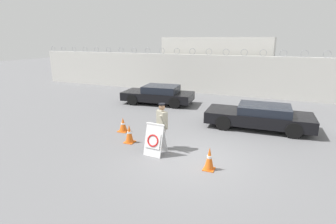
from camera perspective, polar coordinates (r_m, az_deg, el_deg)
The scene contains 10 objects.
ground_plane at distance 9.37m, azimuth 6.03°, elevation -10.03°, with size 90.00×90.00×0.00m, color slate.
perimeter_wall at distance 19.57m, azimuth 15.88°, elevation 7.50°, with size 36.00×0.30×3.35m.
building_block at distance 24.00m, azimuth 11.48°, elevation 10.69°, with size 8.62×6.41×4.16m.
barricade_sign at distance 9.45m, azimuth -2.85°, elevation -5.93°, with size 0.72×0.69×1.16m.
security_guard at distance 9.72m, azimuth -1.33°, elevation -2.61°, with size 0.58×0.61×1.78m.
traffic_cone_near at distance 8.54m, azimuth 8.99°, elevation -9.99°, with size 0.36×0.36×0.77m.
traffic_cone_mid at distance 10.65m, azimuth -8.42°, elevation -4.71°, with size 0.39×0.39×0.75m.
traffic_cone_far at distance 11.96m, azimuth -9.75°, elevation -2.74°, with size 0.43×0.43×0.64m.
parked_car_front_coupe at distance 16.82m, azimuth -2.05°, elevation 3.85°, with size 4.61×2.34×1.17m.
parked_car_rear_sedan at distance 12.87m, azimuth 19.28°, elevation -0.84°, with size 4.80×2.08×1.12m.
Camera 1 is at (2.37, -8.11, 4.06)m, focal length 28.00 mm.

